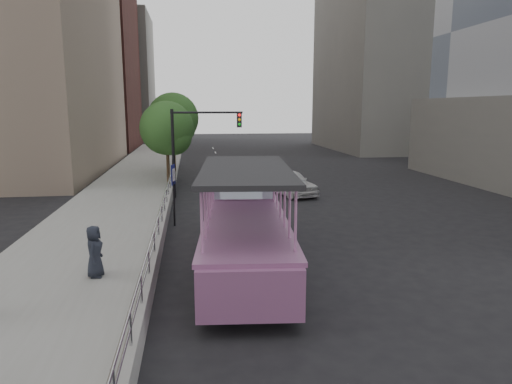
{
  "coord_description": "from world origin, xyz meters",
  "views": [
    {
      "loc": [
        -1.84,
        -14.55,
        5.27
      ],
      "look_at": [
        0.42,
        1.36,
        2.29
      ],
      "focal_mm": 32.0,
      "sensor_mm": 36.0,
      "label": 1
    }
  ],
  "objects_px": {
    "duck_boat": "(245,226)",
    "pedestrian_far": "(95,251)",
    "parking_sign": "(174,188)",
    "traffic_signal": "(193,138)",
    "street_tree_near": "(168,130)",
    "street_tree_far": "(174,120)",
    "car": "(289,182)"
  },
  "relations": [
    {
      "from": "duck_boat",
      "to": "pedestrian_far",
      "type": "height_order",
      "value": "duck_boat"
    },
    {
      "from": "parking_sign",
      "to": "traffic_signal",
      "type": "relative_size",
      "value": 0.54
    },
    {
      "from": "duck_boat",
      "to": "pedestrian_far",
      "type": "relative_size",
      "value": 6.85
    },
    {
      "from": "street_tree_near",
      "to": "street_tree_far",
      "type": "bearing_deg",
      "value": 88.09
    },
    {
      "from": "parking_sign",
      "to": "traffic_signal",
      "type": "height_order",
      "value": "traffic_signal"
    },
    {
      "from": "pedestrian_far",
      "to": "street_tree_near",
      "type": "bearing_deg",
      "value": -0.68
    },
    {
      "from": "parking_sign",
      "to": "street_tree_near",
      "type": "height_order",
      "value": "street_tree_near"
    },
    {
      "from": "parking_sign",
      "to": "traffic_signal",
      "type": "xyz_separation_m",
      "value": [
        0.97,
        6.67,
        1.75
      ]
    },
    {
      "from": "traffic_signal",
      "to": "car",
      "type": "bearing_deg",
      "value": 0.2
    },
    {
      "from": "car",
      "to": "street_tree_near",
      "type": "xyz_separation_m",
      "value": [
        -7.38,
        3.41,
        3.05
      ]
    },
    {
      "from": "street_tree_near",
      "to": "street_tree_far",
      "type": "distance_m",
      "value": 6.02
    },
    {
      "from": "car",
      "to": "street_tree_far",
      "type": "height_order",
      "value": "street_tree_far"
    },
    {
      "from": "street_tree_near",
      "to": "pedestrian_far",
      "type": "bearing_deg",
      "value": -94.93
    },
    {
      "from": "pedestrian_far",
      "to": "traffic_signal",
      "type": "xyz_separation_m",
      "value": [
        3.06,
        13.54,
        2.42
      ]
    },
    {
      "from": "traffic_signal",
      "to": "street_tree_near",
      "type": "relative_size",
      "value": 0.91
    },
    {
      "from": "parking_sign",
      "to": "street_tree_far",
      "type": "height_order",
      "value": "street_tree_far"
    },
    {
      "from": "duck_boat",
      "to": "street_tree_near",
      "type": "height_order",
      "value": "street_tree_near"
    },
    {
      "from": "duck_boat",
      "to": "pedestrian_far",
      "type": "xyz_separation_m",
      "value": [
        -4.67,
        -1.54,
        -0.21
      ]
    },
    {
      "from": "duck_boat",
      "to": "parking_sign",
      "type": "bearing_deg",
      "value": 115.87
    },
    {
      "from": "traffic_signal",
      "to": "street_tree_near",
      "type": "distance_m",
      "value": 3.8
    },
    {
      "from": "parking_sign",
      "to": "duck_boat",
      "type": "bearing_deg",
      "value": -64.13
    },
    {
      "from": "duck_boat",
      "to": "pedestrian_far",
      "type": "distance_m",
      "value": 4.93
    },
    {
      "from": "traffic_signal",
      "to": "street_tree_far",
      "type": "xyz_separation_m",
      "value": [
        -1.4,
        9.43,
        0.81
      ]
    },
    {
      "from": "car",
      "to": "parking_sign",
      "type": "relative_size",
      "value": 1.62
    },
    {
      "from": "traffic_signal",
      "to": "duck_boat",
      "type": "bearing_deg",
      "value": -82.34
    },
    {
      "from": "car",
      "to": "pedestrian_far",
      "type": "distance_m",
      "value": 16.19
    },
    {
      "from": "car",
      "to": "traffic_signal",
      "type": "bearing_deg",
      "value": 161.3
    },
    {
      "from": "street_tree_far",
      "to": "parking_sign",
      "type": "bearing_deg",
      "value": -88.48
    },
    {
      "from": "duck_boat",
      "to": "car",
      "type": "height_order",
      "value": "duck_boat"
    },
    {
      "from": "duck_boat",
      "to": "parking_sign",
      "type": "distance_m",
      "value": 5.94
    },
    {
      "from": "traffic_signal",
      "to": "street_tree_far",
      "type": "relative_size",
      "value": 0.81
    },
    {
      "from": "car",
      "to": "parking_sign",
      "type": "bearing_deg",
      "value": -154.16
    }
  ]
}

